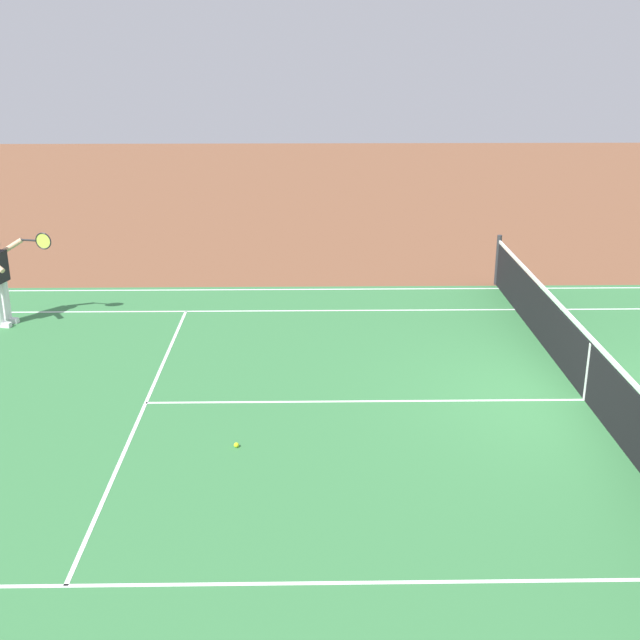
# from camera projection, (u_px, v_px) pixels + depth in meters

# --- Properties ---
(ground_plane) EXTENTS (60.00, 60.00, 0.00)m
(ground_plane) POSITION_uv_depth(u_px,v_px,m) (585.00, 400.00, 11.72)
(ground_plane) COLOR brown
(court_slab) EXTENTS (24.20, 11.40, 0.00)m
(court_slab) POSITION_uv_depth(u_px,v_px,m) (585.00, 400.00, 11.72)
(court_slab) COLOR #387A42
(court_slab) RESTS_ON ground_plane
(court_line_markings) EXTENTS (23.85, 11.05, 0.01)m
(court_line_markings) POSITION_uv_depth(u_px,v_px,m) (585.00, 400.00, 11.72)
(court_line_markings) COLOR white
(court_line_markings) RESTS_ON ground_plane
(tennis_net) EXTENTS (0.10, 11.70, 1.08)m
(tennis_net) POSITION_uv_depth(u_px,v_px,m) (588.00, 369.00, 11.56)
(tennis_net) COLOR #2D2D33
(tennis_net) RESTS_ON ground_plane
(tennis_player_near) EXTENTS (1.15, 0.76, 1.70)m
(tennis_player_near) POSITION_uv_depth(u_px,v_px,m) (0.00, 276.00, 14.49)
(tennis_player_near) COLOR white
(tennis_player_near) RESTS_ON ground_plane
(tennis_ball) EXTENTS (0.07, 0.07, 0.07)m
(tennis_ball) POSITION_uv_depth(u_px,v_px,m) (236.00, 445.00, 10.36)
(tennis_ball) COLOR #CCE01E
(tennis_ball) RESTS_ON ground_plane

